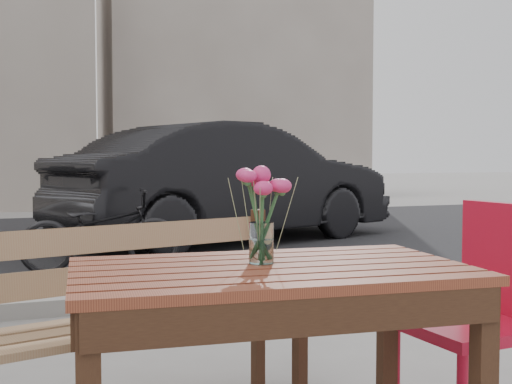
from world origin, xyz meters
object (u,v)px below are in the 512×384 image
main_vase (261,203)px  parked_car (230,184)px  main_table (271,305)px  red_chair (484,306)px  bicycle (101,231)px

main_vase → parked_car: parked_car is taller
main_table → main_vase: size_ratio=4.11×
red_chair → main_vase: size_ratio=2.94×
main_vase → red_chair: bearing=2.8°
main_table → bicycle: bicycle is taller
main_vase → parked_car: bearing=72.7°
main_table → bicycle: (0.02, 4.53, -0.24)m
red_chair → parked_car: parked_car is taller
parked_car → bicycle: 2.65m
main_table → main_vase: (-0.01, 0.05, 0.33)m
main_vase → bicycle: bearing=89.6°
main_table → parked_car: 6.61m
main_table → main_vase: bearing=108.4°
red_chair → main_vase: (-0.95, -0.05, 0.43)m
red_chair → bicycle: red_chair is taller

